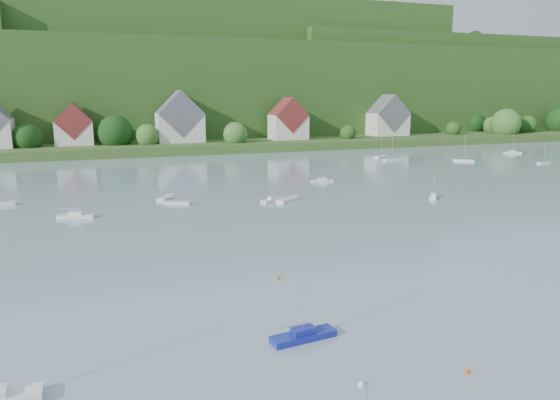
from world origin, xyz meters
The scene contains 11 objects.
far_shore_strip centered at (0.00, 200.00, 1.50)m, with size 600.00×60.00×3.00m, color #30511E.
forested_ridge centered at (0.39, 268.57, 22.89)m, with size 620.00×181.22×69.89m.
village_building_1 centered at (-30.00, 189.00, 8.75)m, with size 12.00×9.36×14.00m.
village_building_2 centered at (5.00, 188.00, 10.27)m, with size 16.00×11.44×18.00m.
village_building_3 centered at (45.00, 186.00, 9.43)m, with size 13.00×10.40×15.50m.
village_building_4 centered at (90.00, 190.00, 9.59)m, with size 15.00×10.40×16.50m.
near_sailboat_1 centered at (-8.23, 38.40, 0.42)m, with size 5.79×2.23×7.62m.
mooring_buoy_0 centered at (1.06, 29.50, 0.00)m, with size 0.40×0.40×0.40m, color #E65C04.
mooring_buoy_1 centered at (-7.08, 30.46, 0.00)m, with size 0.47×0.47×0.47m, color white.
mooring_buoy_3 centered at (-5.49, 52.65, 0.00)m, with size 0.43×0.43×0.43m, color #E65C04.
far_sailboat_cluster centered at (5.90, 117.23, 0.37)m, with size 205.87×72.67×8.71m.
Camera 1 is at (-23.42, 1.17, 20.10)m, focal length 33.52 mm.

